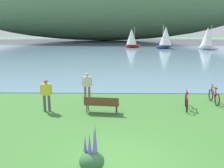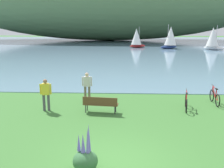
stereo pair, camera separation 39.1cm
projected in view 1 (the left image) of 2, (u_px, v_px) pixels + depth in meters
name	position (u px, v px, depth m)	size (l,w,h in m)	color
ground_plane	(121.00, 162.00, 8.65)	(200.00, 200.00, 0.00)	#3D7533
bay_water	(118.00, 46.00, 56.22)	(180.00, 80.00, 0.04)	#6B8EA8
distant_hillside	(103.00, 0.00, 72.32)	(87.37, 28.00, 22.26)	#567A4C
park_bench_near_camera	(102.00, 103.00, 13.35)	(1.84, 0.68, 0.88)	brown
bicycle_leaning_near_bench	(186.00, 102.00, 14.07)	(0.41, 1.75, 1.01)	black
bicycle_beside_path	(214.00, 97.00, 15.08)	(0.10, 1.77, 1.01)	black
person_at_shoreline	(87.00, 85.00, 15.43)	(0.61, 0.23, 1.71)	#72604C
person_on_the_grass	(46.00, 93.00, 13.55)	(0.61, 0.26, 1.71)	#4C4C51
echium_bush_beside_closest	(92.00, 159.00, 8.06)	(0.79, 0.79, 1.55)	#386B3D
sailboat_nearest_to_shore	(132.00, 38.00, 50.98)	(3.52, 2.71, 4.04)	#B22323
sailboat_mid_bay	(207.00, 38.00, 46.68)	(3.59, 3.30, 4.34)	white
sailboat_toward_hillside	(165.00, 37.00, 48.80)	(3.81, 3.20, 4.48)	navy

